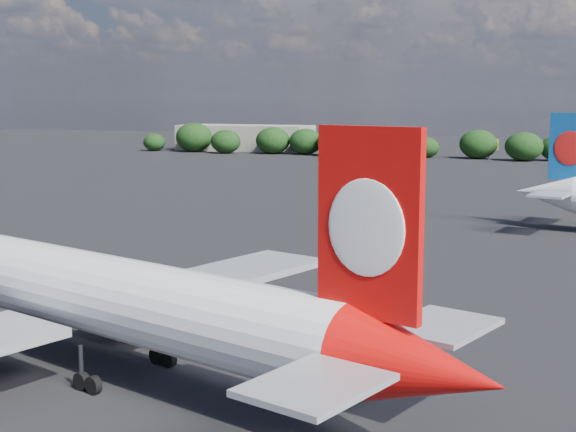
% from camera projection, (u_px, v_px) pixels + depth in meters
% --- Properties ---
extents(ground, '(500.00, 500.00, 0.00)m').
position_uv_depth(ground, '(300.00, 220.00, 110.94)').
color(ground, black).
rests_on(ground, ground).
extents(qantas_airliner, '(46.52, 44.65, 15.51)m').
position_uv_depth(qantas_airliner, '(116.00, 300.00, 48.10)').
color(qantas_airliner, white).
rests_on(qantas_airliner, ground).
extents(terminal_building, '(42.00, 16.00, 8.00)m').
position_uv_depth(terminal_building, '(245.00, 138.00, 255.11)').
color(terminal_building, gray).
rests_on(terminal_building, ground).
extents(highway_sign, '(6.00, 0.30, 4.50)m').
position_uv_depth(highway_sign, '(377.00, 146.00, 224.29)').
color(highway_sign, '#125D23').
rests_on(highway_sign, ground).
extents(billboard_yellow, '(5.00, 0.30, 5.50)m').
position_uv_depth(billboard_yellow, '(489.00, 145.00, 219.46)').
color(billboard_yellow, gold).
rests_on(billboard_yellow, ground).
extents(horizon_treeline, '(208.23, 14.58, 9.01)m').
position_uv_depth(horizon_treeline, '(476.00, 145.00, 218.43)').
color(horizon_treeline, black).
rests_on(horizon_treeline, ground).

